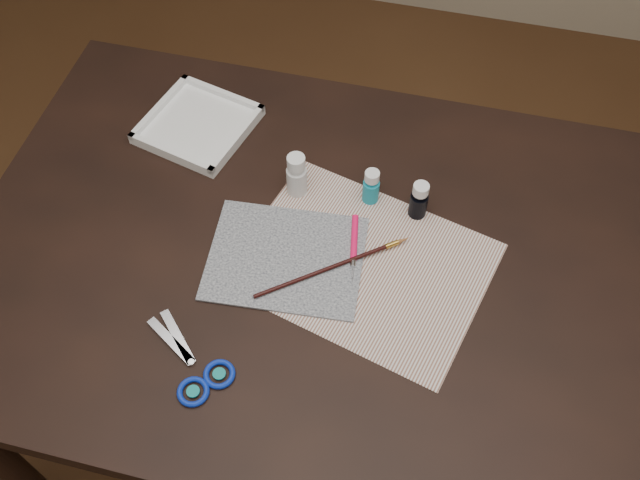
% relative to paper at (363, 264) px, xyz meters
% --- Properties ---
extents(ground, '(3.50, 3.50, 0.02)m').
position_rel_paper_xyz_m(ground, '(-0.08, -0.00, -0.76)').
color(ground, '#422614').
rests_on(ground, ground).
extents(table, '(1.30, 0.90, 0.75)m').
position_rel_paper_xyz_m(table, '(-0.08, -0.00, -0.38)').
color(table, black).
rests_on(table, ground).
extents(paper, '(0.50, 0.42, 0.00)m').
position_rel_paper_xyz_m(paper, '(0.00, 0.00, 0.00)').
color(paper, silver).
rests_on(paper, table).
extents(canvas, '(0.29, 0.24, 0.00)m').
position_rel_paper_xyz_m(canvas, '(-0.14, -0.02, 0.00)').
color(canvas, black).
rests_on(canvas, paper).
extents(paint_bottle_white, '(0.04, 0.04, 0.10)m').
position_rel_paper_xyz_m(paint_bottle_white, '(-0.16, 0.14, 0.05)').
color(paint_bottle_white, silver).
rests_on(paint_bottle_white, table).
extents(paint_bottle_cyan, '(0.04, 0.04, 0.08)m').
position_rel_paper_xyz_m(paint_bottle_cyan, '(-0.02, 0.15, 0.04)').
color(paint_bottle_cyan, teal).
rests_on(paint_bottle_cyan, table).
extents(paint_bottle_navy, '(0.04, 0.04, 0.08)m').
position_rel_paper_xyz_m(paint_bottle_navy, '(0.07, 0.14, 0.04)').
color(paint_bottle_navy, black).
rests_on(paint_bottle_navy, table).
extents(paintbrush, '(0.25, 0.20, 0.01)m').
position_rel_paper_xyz_m(paintbrush, '(-0.05, -0.02, 0.01)').
color(paintbrush, black).
rests_on(paintbrush, canvas).
extents(craft_knife, '(0.04, 0.15, 0.01)m').
position_rel_paper_xyz_m(craft_knife, '(-0.02, 0.02, 0.01)').
color(craft_knife, '#FF1056').
rests_on(craft_knife, paper).
extents(scissors, '(0.23, 0.19, 0.01)m').
position_rel_paper_xyz_m(scissors, '(-0.25, -0.25, 0.00)').
color(scissors, silver).
rests_on(scissors, table).
extents(palette_tray, '(0.24, 0.24, 0.02)m').
position_rel_paper_xyz_m(palette_tray, '(-0.40, 0.25, 0.01)').
color(palette_tray, white).
rests_on(palette_tray, table).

